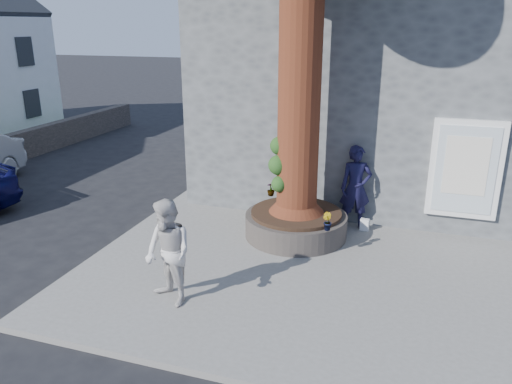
% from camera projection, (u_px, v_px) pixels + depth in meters
% --- Properties ---
extents(ground, '(120.00, 120.00, 0.00)m').
position_uv_depth(ground, '(232.00, 275.00, 9.91)').
color(ground, black).
rests_on(ground, ground).
extents(pavement, '(9.00, 8.00, 0.12)m').
position_uv_depth(pavement, '(317.00, 261.00, 10.35)').
color(pavement, slate).
rests_on(pavement, ground).
extents(yellow_line, '(0.10, 30.00, 0.01)m').
position_uv_depth(yellow_line, '(126.00, 236.00, 11.71)').
color(yellow_line, yellow).
rests_on(yellow_line, ground).
extents(stone_shop, '(10.30, 8.30, 6.30)m').
position_uv_depth(stone_shop, '(397.00, 80.00, 14.63)').
color(stone_shop, '#4C4F51').
rests_on(stone_shop, ground).
extents(planter, '(2.30, 2.30, 0.60)m').
position_uv_depth(planter, '(296.00, 224.00, 11.34)').
color(planter, black).
rests_on(planter, pavement).
extents(man, '(0.84, 0.68, 1.99)m').
position_uv_depth(man, '(356.00, 188.00, 11.59)').
color(man, black).
rests_on(man, pavement).
extents(woman, '(1.14, 1.06, 1.87)m').
position_uv_depth(woman, '(168.00, 253.00, 8.43)').
color(woman, beige).
rests_on(woman, pavement).
extents(shopping_bag, '(0.21, 0.14, 0.28)m').
position_uv_depth(shopping_bag, '(365.00, 225.00, 11.70)').
color(shopping_bag, white).
rests_on(shopping_bag, pavement).
extents(plant_a, '(0.22, 0.17, 0.36)m').
position_uv_depth(plant_a, '(299.00, 203.00, 11.22)').
color(plant_a, gray).
rests_on(plant_a, planter).
extents(plant_b, '(0.28, 0.28, 0.37)m').
position_uv_depth(plant_b, '(327.00, 221.00, 10.17)').
color(plant_b, gray).
rests_on(plant_b, planter).
extents(plant_c, '(0.24, 0.24, 0.33)m').
position_uv_depth(plant_c, '(271.00, 189.00, 12.20)').
color(plant_c, gray).
rests_on(plant_c, planter).
extents(plant_d, '(0.38, 0.39, 0.32)m').
position_uv_depth(plant_d, '(281.00, 190.00, 12.13)').
color(plant_d, gray).
rests_on(plant_d, planter).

